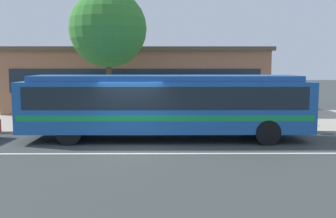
# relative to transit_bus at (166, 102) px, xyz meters

# --- Properties ---
(ground_plane) EXTENTS (120.00, 120.00, 0.00)m
(ground_plane) POSITION_rel_transit_bus_xyz_m (-1.38, -1.75, -1.58)
(ground_plane) COLOR #363C3B
(sidewalk_slab) EXTENTS (60.00, 8.00, 0.12)m
(sidewalk_slab) POSITION_rel_transit_bus_xyz_m (-1.38, 5.35, -1.52)
(sidewalk_slab) COLOR #A59E8F
(sidewalk_slab) RESTS_ON ground_plane
(lane_stripe_center) EXTENTS (56.00, 0.16, 0.01)m
(lane_stripe_center) POSITION_rel_transit_bus_xyz_m (-1.38, -2.55, -1.58)
(lane_stripe_center) COLOR silver
(lane_stripe_center) RESTS_ON ground_plane
(transit_bus) EXTENTS (11.90, 2.53, 2.71)m
(transit_bus) POSITION_rel_transit_bus_xyz_m (0.00, 0.00, 0.00)
(transit_bus) COLOR #1C53A1
(transit_bus) RESTS_ON ground_plane
(pedestrian_waiting_near_sign) EXTENTS (0.45, 0.45, 1.65)m
(pedestrian_waiting_near_sign) POSITION_rel_transit_bus_xyz_m (-3.12, 3.23, -0.50)
(pedestrian_waiting_near_sign) COLOR #7E6D5B
(pedestrian_waiting_near_sign) RESTS_ON sidewalk_slab
(pedestrian_walking_along_curb) EXTENTS (0.40, 0.40, 1.69)m
(pedestrian_walking_along_curb) POSITION_rel_transit_bus_xyz_m (5.83, 3.38, -0.47)
(pedestrian_walking_along_curb) COLOR #1F2348
(pedestrian_walking_along_curb) RESTS_ON sidewalk_slab
(pedestrian_standing_by_tree) EXTENTS (0.35, 0.35, 1.69)m
(pedestrian_standing_by_tree) POSITION_rel_transit_bus_xyz_m (2.59, 2.28, -0.48)
(pedestrian_standing_by_tree) COLOR #6F6E4A
(pedestrian_standing_by_tree) RESTS_ON sidewalk_slab
(bus_stop_sign) EXTENTS (0.08, 0.44, 2.43)m
(bus_stop_sign) POSITION_rel_transit_bus_xyz_m (4.95, 1.92, 0.10)
(bus_stop_sign) COLOR gray
(bus_stop_sign) RESTS_ON sidewalk_slab
(street_tree_near_stop) EXTENTS (3.87, 3.87, 6.75)m
(street_tree_near_stop) POSITION_rel_transit_bus_xyz_m (-2.89, 3.65, 3.34)
(street_tree_near_stop) COLOR brown
(street_tree_near_stop) RESTS_ON sidewalk_slab
(station_building) EXTENTS (16.58, 9.31, 4.19)m
(station_building) POSITION_rel_transit_bus_xyz_m (-1.81, 11.37, 0.52)
(station_building) COLOR #956448
(station_building) RESTS_ON ground_plane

